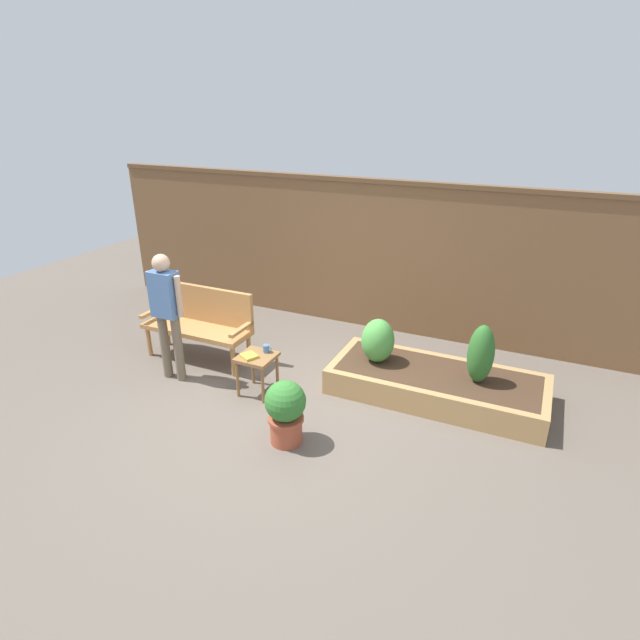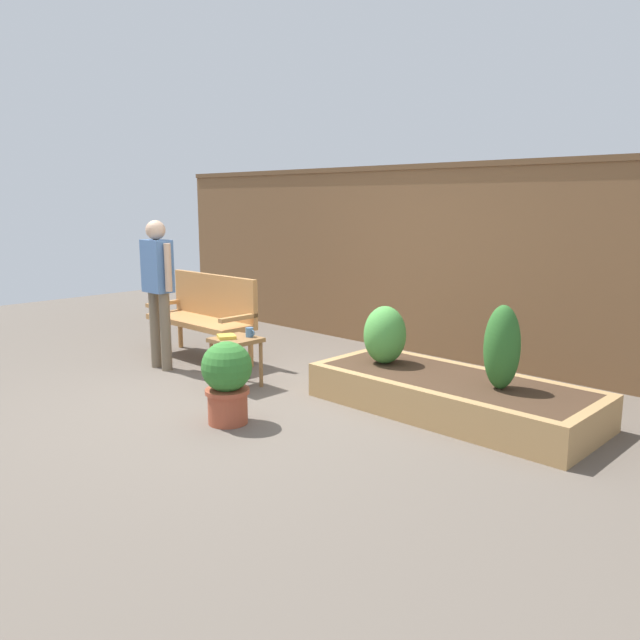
{
  "view_description": "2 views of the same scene",
  "coord_description": "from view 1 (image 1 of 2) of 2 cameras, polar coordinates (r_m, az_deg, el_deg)",
  "views": [
    {
      "loc": [
        2.41,
        -4.12,
        3.12
      ],
      "look_at": [
        0.17,
        0.74,
        0.81
      ],
      "focal_mm": 28.62,
      "sensor_mm": 36.0,
      "label": 1
    },
    {
      "loc": [
        4.25,
        -3.44,
        1.76
      ],
      "look_at": [
        0.47,
        0.48,
        0.73
      ],
      "focal_mm": 35.63,
      "sensor_mm": 36.0,
      "label": 2
    }
  ],
  "objects": [
    {
      "name": "garden_bench",
      "position": [
        6.75,
        -13.24,
        0.2
      ],
      "size": [
        1.44,
        0.48,
        0.94
      ],
      "color": "#B77F47",
      "rests_on": "ground_plane"
    },
    {
      "name": "ground_plane",
      "position": [
        5.7,
        -4.71,
        -9.96
      ],
      "size": [
        14.0,
        14.0,
        0.0
      ],
      "primitive_type": "plane",
      "color": "#60564C"
    },
    {
      "name": "cup_on_table",
      "position": [
        5.85,
        -6.01,
        -3.2
      ],
      "size": [
        0.11,
        0.08,
        0.09
      ],
      "color": "teal",
      "rests_on": "side_table"
    },
    {
      "name": "side_table",
      "position": [
        5.84,
        -7.07,
        -4.7
      ],
      "size": [
        0.4,
        0.4,
        0.48
      ],
      "color": "olive",
      "rests_on": "ground_plane"
    },
    {
      "name": "potted_boxwood",
      "position": [
        5.03,
        -3.87,
        -9.98
      ],
      "size": [
        0.4,
        0.4,
        0.67
      ],
      "color": "#A84C33",
      "rests_on": "ground_plane"
    },
    {
      "name": "book_on_table",
      "position": [
        5.77,
        -7.93,
        -4.01
      ],
      "size": [
        0.23,
        0.22,
        0.03
      ],
      "primitive_type": "cube",
      "rotation": [
        0.0,
        0.0,
        -0.48
      ],
      "color": "gold",
      "rests_on": "side_table"
    },
    {
      "name": "raised_planter_bed",
      "position": [
        6.0,
        12.86,
        -7.03
      ],
      "size": [
        2.4,
        1.0,
        0.3
      ],
      "color": "#AD8451",
      "rests_on": "ground_plane"
    },
    {
      "name": "shrub_near_bench",
      "position": [
        5.95,
        6.48,
        -2.31
      ],
      "size": [
        0.38,
        0.38,
        0.53
      ],
      "color": "brown",
      "rests_on": "raised_planter_bed"
    },
    {
      "name": "person_by_bench",
      "position": [
        6.15,
        -16.79,
        1.43
      ],
      "size": [
        0.47,
        0.2,
        1.56
      ],
      "color": "#70604C",
      "rests_on": "ground_plane"
    },
    {
      "name": "shrub_far_corner",
      "position": [
        5.72,
        17.53,
        -3.66
      ],
      "size": [
        0.28,
        0.28,
        0.67
      ],
      "color": "brown",
      "rests_on": "raised_planter_bed"
    },
    {
      "name": "fence_back",
      "position": [
        7.42,
        4.89,
        7.35
      ],
      "size": [
        8.4,
        0.14,
        2.16
      ],
      "color": "brown",
      "rests_on": "ground_plane"
    }
  ]
}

